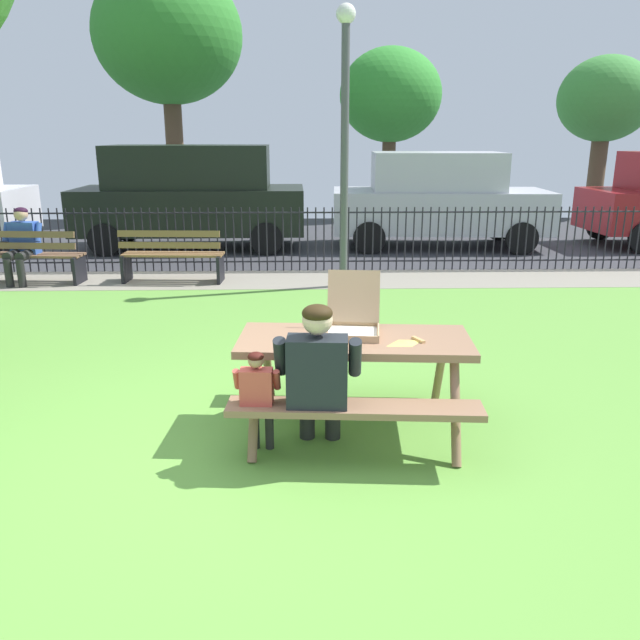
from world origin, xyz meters
TOP-DOWN VIEW (x-y plane):
  - ground at (0.00, 1.38)m, footprint 28.00×10.76m
  - cobblestone_walkway at (0.00, 6.06)m, footprint 28.00×1.40m
  - street_asphalt at (0.00, 10.32)m, footprint 28.00×7.14m
  - picnic_table_foreground at (1.02, 0.56)m, footprint 1.90×1.60m
  - pizza_box_open at (1.02, 0.72)m, footprint 0.48×0.54m
  - pizza_slice_on_table at (1.42, 0.42)m, footprint 0.29×0.23m
  - adult_at_table at (0.73, 0.07)m, footprint 0.62×0.61m
  - child_at_table at (0.30, 0.08)m, footprint 0.34×0.33m
  - iron_fence_streetside at (0.00, 6.76)m, footprint 20.14×0.03m
  - park_bench_left at (-3.70, 5.92)m, footprint 1.63×0.57m
  - park_bench_center at (-1.46, 5.92)m, footprint 1.62×0.54m
  - person_on_park_bench at (-3.81, 5.94)m, footprint 0.63×0.61m
  - lamp_post_walkway at (1.25, 5.56)m, footprint 0.28×0.28m
  - parked_car_center at (-1.67, 9.14)m, footprint 4.63×2.01m
  - parked_car_right at (3.44, 9.14)m, footprint 4.49×2.09m
  - far_tree_midleft at (-2.97, 14.50)m, footprint 3.99×3.99m
  - far_tree_center at (3.08, 14.50)m, footprint 2.83×2.83m
  - far_tree_midright at (9.14, 14.50)m, footprint 2.60×2.60m

SIDE VIEW (x-z plane):
  - ground at x=0.00m, z-range -0.02..0.00m
  - street_asphalt at x=0.00m, z-range -0.01..0.00m
  - cobblestone_walkway at x=0.00m, z-range -0.01..0.00m
  - park_bench_left at x=-3.70m, z-range -0.01..0.84m
  - park_bench_center at x=-1.46m, z-range -0.01..0.84m
  - child_at_table at x=0.30m, z-range 0.09..0.94m
  - iron_fence_streetside at x=0.00m, z-range 0.01..1.11m
  - picnic_table_foreground at x=1.02m, z-range 0.20..0.99m
  - adult_at_table at x=0.73m, z-range 0.06..1.25m
  - person_on_park_bench at x=-3.81m, z-range 0.06..1.25m
  - pizza_slice_on_table at x=1.42m, z-range 0.77..0.79m
  - pizza_box_open at x=1.02m, z-range 0.65..1.11m
  - parked_car_right at x=3.44m, z-range 0.04..1.98m
  - parked_car_center at x=-1.67m, z-range 0.06..2.14m
  - lamp_post_walkway at x=1.25m, z-range 0.45..4.49m
  - far_tree_midright at x=9.14m, z-range 0.97..5.38m
  - far_tree_center at x=3.08m, z-range 1.00..5.60m
  - far_tree_midleft at x=-2.97m, z-range 1.49..8.14m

